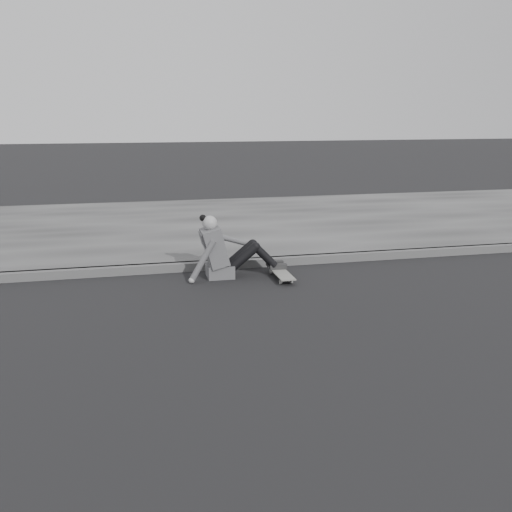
{
  "coord_description": "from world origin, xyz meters",
  "views": [
    {
      "loc": [
        -0.89,
        -5.31,
        2.19
      ],
      "look_at": [
        0.62,
        1.25,
        0.5
      ],
      "focal_mm": 40.0,
      "sensor_mm": 36.0,
      "label": 1
    }
  ],
  "objects": [
    {
      "name": "curb",
      "position": [
        0.0,
        2.58,
        0.06
      ],
      "size": [
        24.0,
        0.16,
        0.12
      ],
      "primitive_type": "cube",
      "color": "#4B4B4B",
      "rests_on": "ground"
    },
    {
      "name": "skateboard",
      "position": [
        1.12,
        1.9,
        0.07
      ],
      "size": [
        0.2,
        0.78,
        0.09
      ],
      "color": "gray",
      "rests_on": "ground"
    },
    {
      "name": "ground",
      "position": [
        0.0,
        0.0,
        0.0
      ],
      "size": [
        80.0,
        80.0,
        0.0
      ],
      "primitive_type": "plane",
      "color": "black",
      "rests_on": "ground"
    },
    {
      "name": "seated_woman",
      "position": [
        0.39,
        2.15,
        0.36
      ],
      "size": [
        1.38,
        0.46,
        0.88
      ],
      "color": "#4D4D4F",
      "rests_on": "ground"
    },
    {
      "name": "sidewalk",
      "position": [
        0.0,
        5.6,
        0.06
      ],
      "size": [
        24.0,
        6.0,
        0.12
      ],
      "primitive_type": "cube",
      "color": "#3D3D3D",
      "rests_on": "ground"
    }
  ]
}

